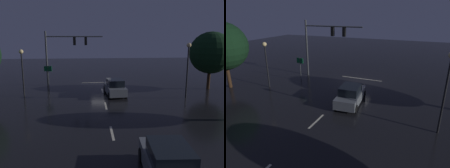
% 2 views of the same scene
% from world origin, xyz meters
% --- Properties ---
extents(ground_plane, '(80.00, 80.00, 0.00)m').
position_xyz_m(ground_plane, '(0.00, 0.00, 0.00)').
color(ground_plane, black).
extents(traffic_signal_assembly, '(7.17, 0.47, 6.80)m').
position_xyz_m(traffic_signal_assembly, '(4.54, 0.09, 4.71)').
color(traffic_signal_assembly, '#383A3D').
rests_on(traffic_signal_assembly, ground_plane).
extents(lane_dash_far, '(0.16, 2.20, 0.01)m').
position_xyz_m(lane_dash_far, '(0.00, 4.00, 0.00)').
color(lane_dash_far, beige).
rests_on(lane_dash_far, ground_plane).
extents(lane_dash_mid, '(0.16, 2.20, 0.01)m').
position_xyz_m(lane_dash_mid, '(0.00, 10.00, 0.00)').
color(lane_dash_mid, beige).
rests_on(lane_dash_mid, ground_plane).
extents(lane_dash_near, '(0.16, 2.20, 0.01)m').
position_xyz_m(lane_dash_near, '(0.00, 16.00, 0.00)').
color(lane_dash_near, beige).
rests_on(lane_dash_near, ground_plane).
extents(stop_bar, '(5.00, 0.16, 0.01)m').
position_xyz_m(stop_bar, '(0.00, -1.10, 0.00)').
color(stop_bar, beige).
rests_on(stop_bar, ground_plane).
extents(car_approaching, '(2.21, 4.48, 1.70)m').
position_xyz_m(car_approaching, '(-1.24, 6.05, 0.80)').
color(car_approaching, slate).
rests_on(car_approaching, ground_plane).
extents(car_distant, '(2.14, 4.46, 1.70)m').
position_xyz_m(car_distant, '(-1.84, 21.22, 0.80)').
color(car_distant, slate).
rests_on(car_distant, ground_plane).
extents(street_lamp_left_kerb, '(0.44, 0.44, 5.49)m').
position_xyz_m(street_lamp_left_kerb, '(-8.19, 8.05, 3.80)').
color(street_lamp_left_kerb, black).
rests_on(street_lamp_left_kerb, ground_plane).
extents(street_lamp_right_kerb, '(0.44, 0.44, 4.82)m').
position_xyz_m(street_lamp_right_kerb, '(8.21, 5.69, 3.39)').
color(street_lamp_right_kerb, black).
rests_on(street_lamp_right_kerb, ground_plane).
extents(route_sign, '(0.90, 0.18, 2.79)m').
position_xyz_m(route_sign, '(6.24, 2.56, 2.01)').
color(route_sign, '#383A3D').
rests_on(route_sign, ground_plane).
extents(tree_left_far, '(4.84, 4.84, 6.70)m').
position_xyz_m(tree_left_far, '(-12.58, 4.14, 4.27)').
color(tree_left_far, '#382314').
rests_on(tree_left_far, ground_plane).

